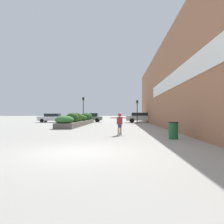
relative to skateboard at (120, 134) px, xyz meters
name	(u,v)px	position (x,y,z in m)	size (l,w,h in m)	color
ground_plane	(75,152)	(-1.53, -6.50, -0.07)	(300.00, 300.00, 0.00)	#A3A099
building_wall_right	(163,86)	(4.47, 8.80, 4.20)	(0.67, 41.16, 8.54)	#9E6647
planter_box	(79,120)	(-5.14, 12.61, 0.53)	(1.84, 15.13, 1.56)	#605B54
skateboard	(120,134)	(0.00, 0.00, 0.00)	(0.32, 0.60, 0.09)	black
skateboarder	(120,121)	(0.00, 0.00, 0.83)	(1.22, 0.41, 1.33)	tan
trash_bin	(173,130)	(2.95, -2.19, 0.40)	(0.52, 0.52, 0.93)	#1E5B33
car_leftmost	(90,117)	(-5.24, 23.03, 0.72)	(4.16, 1.86, 1.52)	slate
car_center_left	(52,118)	(-11.36, 21.25, 0.69)	(4.25, 2.00, 1.44)	silver
car_center_right	(140,117)	(3.11, 20.45, 0.78)	(4.61, 1.92, 1.58)	#BCBCC1
car_rightmost	(188,118)	(10.64, 20.72, 0.70)	(3.93, 1.85, 1.46)	maroon
traffic_light_left	(83,106)	(-5.50, 17.52, 2.51)	(0.28, 0.30, 3.82)	black
traffic_light_right	(137,108)	(2.39, 17.60, 2.23)	(0.28, 0.30, 3.35)	black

